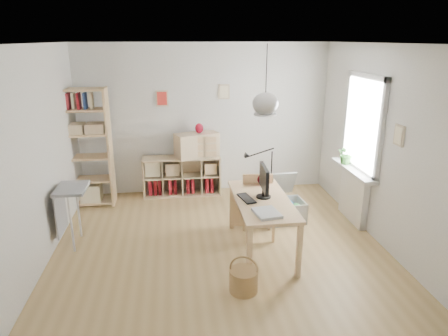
{
  "coord_description": "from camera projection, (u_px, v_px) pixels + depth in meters",
  "views": [
    {
      "loc": [
        -0.57,
        -4.9,
        2.76
      ],
      "look_at": [
        0.1,
        0.3,
        1.05
      ],
      "focal_mm": 32.0,
      "sensor_mm": 36.0,
      "label": 1
    }
  ],
  "objects": [
    {
      "name": "ground",
      "position": [
        220.0,
        247.0,
        5.54
      ],
      "size": [
        4.5,
        4.5,
        0.0
      ],
      "primitive_type": "plane",
      "color": "tan",
      "rests_on": "ground"
    },
    {
      "name": "room_shell",
      "position": [
        265.0,
        104.0,
        4.85
      ],
      "size": [
        4.5,
        4.5,
        4.5
      ],
      "color": "silver",
      "rests_on": "ground"
    },
    {
      "name": "window_unit",
      "position": [
        364.0,
        124.0,
        5.9
      ],
      "size": [
        0.07,
        1.16,
        1.46
      ],
      "color": "white",
      "rests_on": "ground"
    },
    {
      "name": "radiator",
      "position": [
        354.0,
        196.0,
        6.25
      ],
      "size": [
        0.1,
        0.8,
        0.8
      ],
      "primitive_type": "cube",
      "color": "silver",
      "rests_on": "ground"
    },
    {
      "name": "windowsill",
      "position": [
        353.0,
        170.0,
        6.11
      ],
      "size": [
        0.22,
        1.2,
        0.06
      ],
      "primitive_type": "cube",
      "color": "silver",
      "rests_on": "radiator"
    },
    {
      "name": "desk",
      "position": [
        262.0,
        205.0,
        5.26
      ],
      "size": [
        0.7,
        1.5,
        0.75
      ],
      "color": "#E2B182",
      "rests_on": "ground"
    },
    {
      "name": "cube_shelf",
      "position": [
        181.0,
        178.0,
        7.35
      ],
      "size": [
        1.4,
        0.38,
        0.72
      ],
      "color": "beige",
      "rests_on": "ground"
    },
    {
      "name": "tall_bookshelf",
      "position": [
        86.0,
        143.0,
        6.65
      ],
      "size": [
        0.8,
        0.38,
        2.0
      ],
      "color": "#E2B182",
      "rests_on": "ground"
    },
    {
      "name": "side_table",
      "position": [
        68.0,
        200.0,
        5.41
      ],
      "size": [
        0.4,
        0.55,
        0.85
      ],
      "color": "#979799",
      "rests_on": "ground"
    },
    {
      "name": "chair",
      "position": [
        258.0,
        202.0,
        5.73
      ],
      "size": [
        0.47,
        0.47,
        0.89
      ],
      "rotation": [
        0.0,
        0.0,
        -0.08
      ],
      "color": "#979799",
      "rests_on": "ground"
    },
    {
      "name": "wicker_basket",
      "position": [
        244.0,
        280.0,
        4.53
      ],
      "size": [
        0.33,
        0.33,
        0.45
      ],
      "rotation": [
        0.0,
        0.0,
        -0.33
      ],
      "color": "#9B7C46",
      "rests_on": "ground"
    },
    {
      "name": "storage_chest",
      "position": [
        282.0,
        206.0,
        6.32
      ],
      "size": [
        0.7,
        0.77,
        0.69
      ],
      "rotation": [
        0.0,
        0.0,
        0.06
      ],
      "color": "#BBBBB6",
      "rests_on": "ground"
    },
    {
      "name": "monitor",
      "position": [
        264.0,
        180.0,
        5.21
      ],
      "size": [
        0.2,
        0.49,
        0.43
      ],
      "rotation": [
        0.0,
        0.0,
        -0.05
      ],
      "color": "black",
      "rests_on": "desk"
    },
    {
      "name": "keyboard",
      "position": [
        247.0,
        198.0,
        5.23
      ],
      "size": [
        0.21,
        0.38,
        0.02
      ],
      "primitive_type": "cube",
      "rotation": [
        0.0,
        0.0,
        0.23
      ],
      "color": "black",
      "rests_on": "desk"
    },
    {
      "name": "task_lamp",
      "position": [
        257.0,
        162.0,
        5.67
      ],
      "size": [
        0.46,
        0.17,
        0.49
      ],
      "color": "black",
      "rests_on": "desk"
    },
    {
      "name": "yarn_ball",
      "position": [
        263.0,
        180.0,
        5.72
      ],
      "size": [
        0.16,
        0.16,
        0.16
      ],
      "primitive_type": "sphere",
      "color": "#4F0A19",
      "rests_on": "desk"
    },
    {
      "name": "paper_tray",
      "position": [
        267.0,
        213.0,
        4.77
      ],
      "size": [
        0.33,
        0.39,
        0.03
      ],
      "primitive_type": "cube",
      "rotation": [
        0.0,
        0.0,
        0.17
      ],
      "color": "silver",
      "rests_on": "desk"
    },
    {
      "name": "drawer_chest",
      "position": [
        197.0,
        145.0,
        7.15
      ],
      "size": [
        0.83,
        0.59,
        0.43
      ],
      "primitive_type": "cube",
      "rotation": [
        0.0,
        0.0,
        0.36
      ],
      "color": "beige",
      "rests_on": "cube_shelf"
    },
    {
      "name": "red_vase",
      "position": [
        199.0,
        128.0,
        7.07
      ],
      "size": [
        0.15,
        0.15,
        0.18
      ],
      "primitive_type": "ellipsoid",
      "color": "maroon",
      "rests_on": "drawer_chest"
    },
    {
      "name": "potted_plant",
      "position": [
        346.0,
        154.0,
        6.29
      ],
      "size": [
        0.33,
        0.3,
        0.32
      ],
      "primitive_type": "imported",
      "rotation": [
        0.0,
        0.0,
        0.19
      ],
      "color": "#2A5C22",
      "rests_on": "windowsill"
    }
  ]
}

